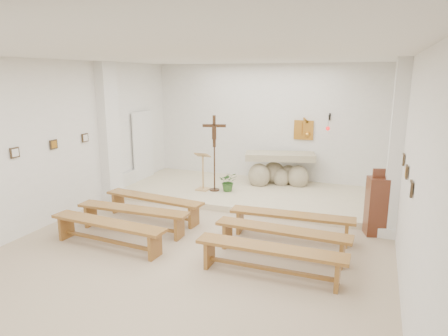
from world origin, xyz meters
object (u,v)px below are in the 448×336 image
at_px(lectern, 203,171).
at_px(bench_left_second, 133,214).
at_px(donation_pedestal, 376,206).
at_px(bench_right_second, 282,235).
at_px(bench_right_front, 291,220).
at_px(bench_left_front, 154,202).
at_px(bench_right_third, 270,254).
at_px(bench_left_third, 108,228).
at_px(crucifix_stand, 214,148).
at_px(altar, 279,171).

xyz_separation_m(lectern, bench_left_second, (-0.30, -2.87, -0.29)).
distance_m(donation_pedestal, bench_right_second, 2.26).
height_order(donation_pedestal, bench_right_front, donation_pedestal).
relative_size(bench_left_front, bench_right_third, 1.01).
relative_size(bench_left_third, bench_right_third, 1.01).
height_order(crucifix_stand, bench_left_second, crucifix_stand).
xyz_separation_m(altar, bench_right_front, (1.06, -3.36, -0.14)).
bearing_deg(donation_pedestal, bench_left_third, -168.51).
bearing_deg(bench_left_second, crucifix_stand, 76.69).
relative_size(crucifix_stand, bench_left_third, 0.82).
height_order(donation_pedestal, bench_left_second, donation_pedestal).
bearing_deg(bench_right_front, altar, 104.80).
xyz_separation_m(altar, bench_left_third, (-2.06, -5.02, -0.14)).
relative_size(crucifix_stand, bench_left_front, 0.82).
height_order(donation_pedestal, bench_left_third, donation_pedestal).
bearing_deg(bench_right_third, altar, 101.83).
xyz_separation_m(bench_left_third, bench_right_third, (3.12, 0.00, 0.00)).
xyz_separation_m(donation_pedestal, bench_right_second, (-1.54, -1.64, -0.22)).
height_order(bench_right_front, bench_right_second, same).
distance_m(bench_left_third, bench_right_third, 3.12).
bearing_deg(altar, donation_pedestal, -59.39).
distance_m(altar, bench_left_second, 4.67).
distance_m(lectern, bench_left_third, 3.73).
bearing_deg(bench_left_front, bench_left_third, -83.56).
relative_size(altar, bench_right_front, 0.83).
xyz_separation_m(altar, lectern, (-1.76, -1.32, 0.15)).
xyz_separation_m(altar, crucifix_stand, (-1.45, -1.25, 0.79)).
bearing_deg(lectern, donation_pedestal, -14.62).
relative_size(lectern, bench_right_third, 0.44).
bearing_deg(crucifix_stand, bench_right_front, -56.56).
distance_m(lectern, bench_left_second, 2.90).
xyz_separation_m(altar, bench_right_second, (1.06, -4.19, -0.14)).
bearing_deg(bench_right_second, bench_right_third, -88.02).
xyz_separation_m(crucifix_stand, bench_left_front, (-0.61, -2.11, -0.93)).
height_order(donation_pedestal, bench_left_front, donation_pedestal).
bearing_deg(bench_left_third, lectern, 89.29).
bearing_deg(bench_right_second, bench_left_third, -163.10).
distance_m(crucifix_stand, bench_left_second, 3.14).
relative_size(lectern, bench_left_front, 0.43).
xyz_separation_m(altar, bench_left_second, (-2.06, -4.19, -0.14)).
bearing_deg(lectern, bench_right_second, -44.37).
bearing_deg(donation_pedestal, lectern, 147.77).
bearing_deg(bench_right_front, bench_left_third, -154.70).
distance_m(crucifix_stand, bench_left_front, 2.38).
relative_size(lectern, bench_right_front, 0.43).
distance_m(bench_left_second, bench_left_third, 0.83).
bearing_deg(bench_left_third, bench_right_second, 18.80).
bearing_deg(altar, lectern, -158.22).
xyz_separation_m(crucifix_stand, bench_right_front, (2.51, -2.11, -0.93)).
height_order(bench_right_second, bench_right_third, same).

